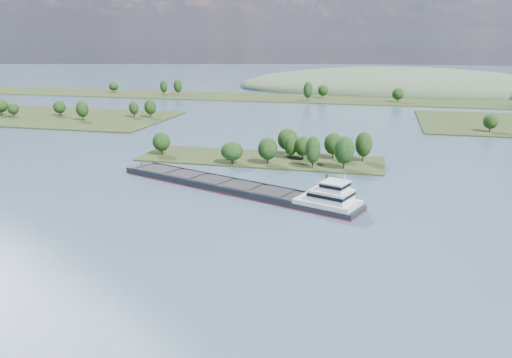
# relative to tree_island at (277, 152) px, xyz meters

# --- Properties ---
(ground) EXTENTS (1800.00, 1800.00, 0.00)m
(ground) POSITION_rel_tree_island_xyz_m (-7.21, -58.95, -3.96)
(ground) COLOR #384F60
(ground) RESTS_ON ground
(tree_island) EXTENTS (100.00, 31.17, 13.77)m
(tree_island) POSITION_rel_tree_island_xyz_m (0.00, 0.00, 0.00)
(tree_island) COLOR #243115
(tree_island) RESTS_ON ground
(back_shoreline) EXTENTS (900.00, 60.00, 16.62)m
(back_shoreline) POSITION_rel_tree_island_xyz_m (1.21, 220.78, -3.20)
(back_shoreline) COLOR #243115
(back_shoreline) RESTS_ON ground
(hill_west) EXTENTS (320.00, 160.00, 44.00)m
(hill_west) POSITION_rel_tree_island_xyz_m (52.79, 321.05, -3.96)
(hill_west) COLOR #3E5238
(hill_west) RESTS_ON ground
(cargo_barge) EXTENTS (88.57, 41.87, 12.26)m
(cargo_barge) POSITION_rel_tree_island_xyz_m (-0.34, -45.28, -2.42)
(cargo_barge) COLOR black
(cargo_barge) RESTS_ON ground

